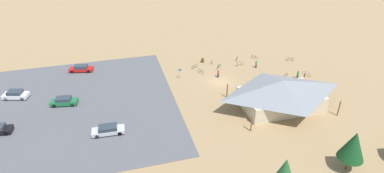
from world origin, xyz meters
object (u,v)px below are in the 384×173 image
Objects in this scene: bike_pavilion at (282,92)px; bicycle_red_yard_center at (254,57)px; bicycle_black_near_porch at (290,59)px; car_white_by_curb at (16,95)px; bicycle_orange_yard_front at (237,59)px; visitor_crossing_yard at (298,74)px; bicycle_silver_near_sign at (285,76)px; bicycle_teal_edge_north at (195,67)px; bicycle_yellow_lone_west at (240,64)px; car_red_near_entry at (81,68)px; bicycle_green_yard_left at (201,71)px; pine_east at (285,172)px; bicycle_purple_yard_right at (212,62)px; visitor_by_pavilion at (256,64)px; bicycle_blue_front_row at (219,66)px; lot_sign at (180,72)px; bicycle_white_by_bin at (307,74)px; car_silver_inner_stall at (108,130)px; pine_far_east at (353,146)px; trash_bin at (203,60)px; car_green_mid_lot at (64,101)px; visitor_near_lot at (218,73)px.

bicycle_red_yard_center is at bearing -102.54° from bike_pavilion.
bicycle_black_near_porch is 0.35× the size of car_white_by_curb.
bike_pavilion reaches higher than bicycle_orange_yard_front.
visitor_crossing_yard reaches higher than bicycle_black_near_porch.
bicycle_silver_near_sign is 18.35m from bicycle_teal_edge_north.
bicycle_yellow_lone_west is 32.87m from car_red_near_entry.
bicycle_green_yard_left reaches higher than bicycle_teal_edge_north.
pine_east is 4.13× the size of bicycle_teal_edge_north.
bicycle_purple_yard_right is 0.93× the size of visitor_by_pavilion.
bicycle_purple_yard_right is 1.17× the size of bicycle_blue_front_row.
lot_sign is 14.93m from bicycle_orange_yard_front.
bicycle_white_by_bin is at bearing 147.63° from bicycle_purple_yard_right.
car_silver_inner_stall is at bearing 44.49° from lot_sign.
pine_far_east is at bearing 86.89° from visitor_by_pavilion.
car_red_near_entry is at bearing -5.31° from trash_bin.
car_white_by_curb is (38.49, 1.96, 0.42)m from bicycle_blue_front_row.
car_green_mid_lot is (29.44, 8.89, 0.40)m from bicycle_purple_yard_right.
bicycle_red_yard_center is 0.31× the size of car_white_by_curb.
car_white_by_curb is (43.55, 4.47, 0.42)m from bicycle_orange_yard_front.
bicycle_orange_yard_front is at bearing -153.62° from bicycle_blue_front_row.
bike_pavilion is 20.67m from pine_east.
bicycle_green_yard_left is at bearing -178.83° from car_white_by_curb.
bike_pavilion reaches higher than car_red_near_entry.
car_red_near_entry is at bearing -101.19° from car_green_mid_lot.
bicycle_blue_front_row is 4.61m from bicycle_yellow_lone_west.
visitor_by_pavilion is (-46.01, 0.02, 0.11)m from car_white_by_curb.
car_red_near_entry is (25.22, -2.34, 0.26)m from trash_bin.
pine_far_east reaches higher than car_white_by_curb.
bike_pavilion is 18.07m from bicycle_green_yard_left.
bicycle_yellow_lone_west is at bearing 172.25° from bicycle_teal_edge_north.
pine_far_east is 4.19× the size of bicycle_red_yard_center.
bike_pavilion reaches higher than bicycle_yellow_lone_west.
bike_pavilion is 17.36× the size of trash_bin.
visitor_near_lot is (-7.40, 1.41, -0.51)m from lot_sign.
lot_sign is 0.38× the size of pine_far_east.
pine_far_east is 3.33× the size of visitor_crossing_yard.
car_green_mid_lot is (2.45, 12.38, 0.05)m from car_red_near_entry.
bicycle_green_yard_left is 21.12m from bicycle_white_by_bin.
bicycle_teal_edge_north is at bearing -13.94° from bicycle_blue_front_row.
bicycle_green_yard_left is 0.32× the size of car_white_by_curb.
pine_east is at bearing 83.38° from bicycle_purple_yard_right.
lot_sign is at bearing -169.34° from car_green_mid_lot.
pine_east is 40.13m from bicycle_black_near_porch.
bike_pavilion is 11.56× the size of bicycle_blue_front_row.
trash_bin is 19.88m from visitor_crossing_yard.
car_silver_inner_stall is at bearing 35.42° from bicycle_blue_front_row.
bicycle_orange_yard_front is 0.32× the size of car_white_by_curb.
visitor_crossing_yard is at bearing -107.42° from pine_far_east.
lot_sign is 1.46× the size of bicycle_silver_near_sign.
visitor_by_pavilion is at bearing -154.66° from car_silver_inner_stall.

